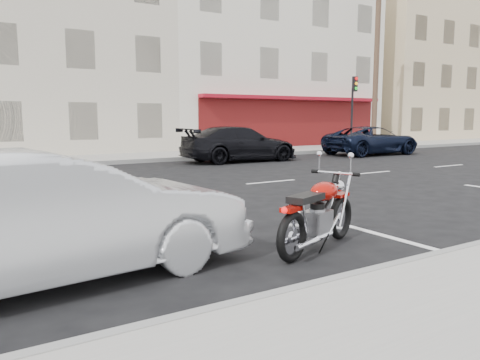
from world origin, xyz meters
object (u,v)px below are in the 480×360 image
object	(u,v)px
utility_pole	(376,64)
fire_hydrant	(330,140)
suv_far	(372,141)
car_far	(240,144)
motorcycle	(341,208)
sedan_silver	(52,217)
traffic_light	(353,103)

from	to	relation	value
utility_pole	fire_hydrant	bearing A→B (deg)	-178.36
utility_pole	suv_far	world-z (taller)	utility_pole
suv_far	car_far	world-z (taller)	car_far
motorcycle	sedan_silver	xyz separation A→B (m)	(-3.94, 0.31, 0.25)
traffic_light	suv_far	bearing A→B (deg)	-121.53
motorcycle	suv_far	world-z (taller)	suv_far
traffic_light	motorcycle	distance (m)	19.88
utility_pole	car_far	size ratio (longest dim) A/B	1.86
utility_pole	sedan_silver	distance (m)	24.69
motorcycle	suv_far	bearing A→B (deg)	19.63
fire_hydrant	suv_far	xyz separation A→B (m)	(-0.49, -3.41, 0.14)
fire_hydrant	traffic_light	bearing A→B (deg)	-6.36
utility_pole	fire_hydrant	world-z (taller)	utility_pole
motorcycle	fire_hydrant	bearing A→B (deg)	26.50
traffic_light	fire_hydrant	world-z (taller)	traffic_light
utility_pole	suv_far	bearing A→B (deg)	-138.66
sedan_silver	fire_hydrant	bearing A→B (deg)	-56.17
suv_far	sedan_silver	bearing A→B (deg)	123.41
traffic_light	sedan_silver	xyz separation A→B (m)	(-18.10, -13.48, -1.84)
traffic_light	car_far	world-z (taller)	traffic_light
car_far	fire_hydrant	bearing A→B (deg)	-66.65
traffic_light	suv_far	size ratio (longest dim) A/B	0.79
traffic_light	utility_pole	bearing A→B (deg)	7.61
motorcycle	suv_far	distance (m)	16.12
fire_hydrant	suv_far	bearing A→B (deg)	-98.15
sedan_silver	suv_far	xyz separation A→B (m)	(16.12, 10.24, -0.05)
fire_hydrant	motorcycle	world-z (taller)	motorcycle
utility_pole	motorcycle	bearing A→B (deg)	-138.98
suv_far	fire_hydrant	bearing A→B (deg)	-7.18
traffic_light	motorcycle	world-z (taller)	traffic_light
utility_pole	sedan_silver	size ratio (longest dim) A/B	2.07
utility_pole	sedan_silver	bearing A→B (deg)	-145.63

